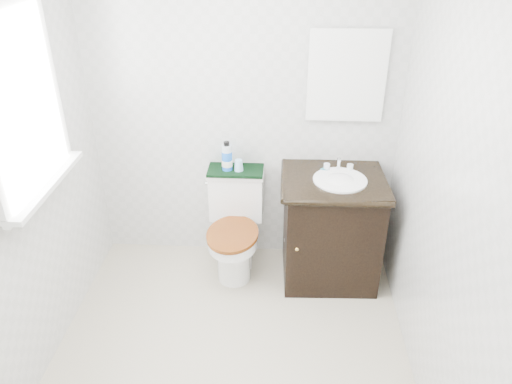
# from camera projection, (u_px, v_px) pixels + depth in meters

# --- Properties ---
(floor) EXTENTS (2.40, 2.40, 0.00)m
(floor) POSITION_uv_depth(u_px,v_px,m) (230.00, 364.00, 3.04)
(floor) COLOR #BEB799
(floor) RESTS_ON ground
(wall_back) EXTENTS (2.40, 0.00, 2.40)m
(wall_back) POSITION_uv_depth(u_px,v_px,m) (243.00, 109.00, 3.49)
(wall_back) COLOR silver
(wall_back) RESTS_ON ground
(wall_left) EXTENTS (0.00, 2.40, 2.40)m
(wall_left) POSITION_uv_depth(u_px,v_px,m) (6.00, 187.00, 2.50)
(wall_left) COLOR silver
(wall_left) RESTS_ON ground
(wall_right) EXTENTS (0.00, 2.40, 2.40)m
(wall_right) POSITION_uv_depth(u_px,v_px,m) (451.00, 199.00, 2.40)
(wall_right) COLOR silver
(wall_right) RESTS_ON ground
(window) EXTENTS (0.02, 0.70, 0.90)m
(window) POSITION_uv_depth(u_px,v_px,m) (19.00, 103.00, 2.55)
(window) COLOR white
(window) RESTS_ON wall_left
(mirror) EXTENTS (0.50, 0.02, 0.60)m
(mirror) POSITION_uv_depth(u_px,v_px,m) (347.00, 76.00, 3.31)
(mirror) COLOR silver
(mirror) RESTS_ON wall_back
(toilet) EXTENTS (0.41, 0.63, 0.76)m
(toilet) POSITION_uv_depth(u_px,v_px,m) (235.00, 229.00, 3.72)
(toilet) COLOR white
(toilet) RESTS_ON floor
(vanity) EXTENTS (0.72, 0.62, 0.92)m
(vanity) POSITION_uv_depth(u_px,v_px,m) (331.00, 226.00, 3.58)
(vanity) COLOR black
(vanity) RESTS_ON floor
(trash_bin) EXTENTS (0.25, 0.22, 0.30)m
(trash_bin) POSITION_uv_depth(u_px,v_px,m) (300.00, 259.00, 3.70)
(trash_bin) COLOR silver
(trash_bin) RESTS_ON floor
(towel) EXTENTS (0.40, 0.22, 0.02)m
(towel) POSITION_uv_depth(u_px,v_px,m) (236.00, 170.00, 3.61)
(towel) COLOR black
(towel) RESTS_ON toilet
(mouthwash_bottle) EXTENTS (0.08, 0.08, 0.22)m
(mouthwash_bottle) POSITION_uv_depth(u_px,v_px,m) (227.00, 157.00, 3.56)
(mouthwash_bottle) COLOR blue
(mouthwash_bottle) RESTS_ON towel
(cup) EXTENTS (0.07, 0.07, 0.08)m
(cup) POSITION_uv_depth(u_px,v_px,m) (239.00, 165.00, 3.57)
(cup) COLOR #95CDF4
(cup) RESTS_ON towel
(soap_bar) EXTENTS (0.07, 0.05, 0.02)m
(soap_bar) POSITION_uv_depth(u_px,v_px,m) (325.00, 169.00, 3.49)
(soap_bar) COLOR #165E6E
(soap_bar) RESTS_ON vanity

